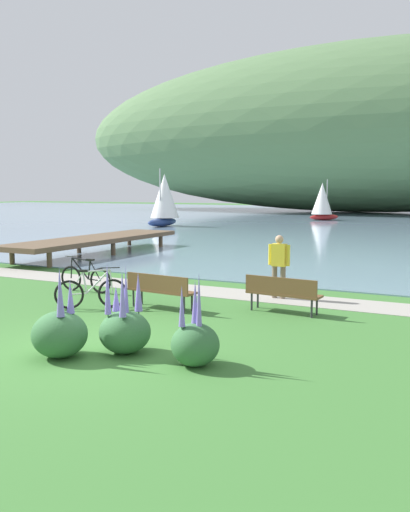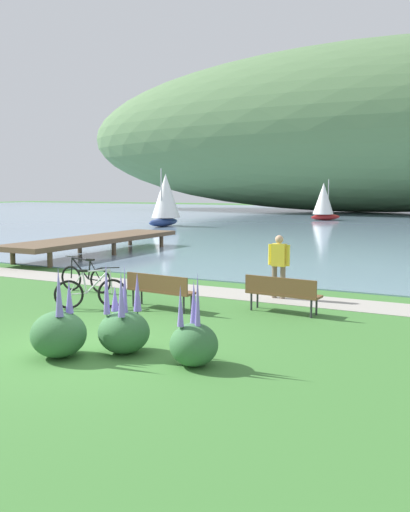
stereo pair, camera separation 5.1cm
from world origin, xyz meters
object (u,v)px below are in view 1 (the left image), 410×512
object	(u,v)px
park_bench_further_along	(160,288)
bicycle_leaning_near_bench	(91,292)
sailboat_toward_hillside	(164,199)
park_bench_near_camera	(282,292)
sailboat_mid_bay	(322,201)
bicycle_beside_path	(85,278)
person_at_shoreline	(279,262)

from	to	relation	value
park_bench_further_along	bicycle_leaning_near_bench	distance (m)	1.72
bicycle_leaning_near_bench	sailboat_toward_hillside	bearing A→B (deg)	117.67
park_bench_further_along	bicycle_leaning_near_bench	xyz separation A→B (m)	(-1.58, -0.67, -0.12)
park_bench_near_camera	sailboat_mid_bay	distance (m)	40.44
park_bench_further_along	bicycle_leaning_near_bench	world-z (taller)	bicycle_leaning_near_bench
bicycle_beside_path	person_at_shoreline	bearing A→B (deg)	16.97
bicycle_beside_path	bicycle_leaning_near_bench	bearing A→B (deg)	-47.40
bicycle_leaning_near_bench	person_at_shoreline	xyz separation A→B (m)	(3.71, 3.27, 0.58)
bicycle_leaning_near_bench	person_at_shoreline	world-z (taller)	person_at_shoreline
park_bench_near_camera	bicycle_beside_path	size ratio (longest dim) A/B	1.04
bicycle_leaning_near_bench	bicycle_beside_path	distance (m)	2.27
bicycle_beside_path	sailboat_toward_hillside	xyz separation A→B (m)	(-12.50, 25.10, 1.77)
sailboat_mid_bay	sailboat_toward_hillside	size ratio (longest dim) A/B	0.86
park_bench_further_along	sailboat_toward_hillside	world-z (taller)	sailboat_toward_hillside
bicycle_beside_path	person_at_shoreline	size ratio (longest dim) A/B	1.04
park_bench_further_along	sailboat_toward_hillside	xyz separation A→B (m)	(-15.62, 26.10, 1.65)
person_at_shoreline	sailboat_toward_hillside	size ratio (longest dim) A/B	0.38
sailboat_toward_hillside	sailboat_mid_bay	bearing A→B (deg)	57.67
park_bench_further_along	sailboat_mid_bay	bearing A→B (deg)	99.41
park_bench_near_camera	person_at_shoreline	size ratio (longest dim) A/B	1.07
park_bench_near_camera	park_bench_further_along	world-z (taller)	same
park_bench_near_camera	sailboat_mid_bay	world-z (taller)	sailboat_mid_bay
bicycle_beside_path	person_at_shoreline	xyz separation A→B (m)	(5.25, 1.60, 0.58)
bicycle_leaning_near_bench	person_at_shoreline	bearing A→B (deg)	41.39
park_bench_further_along	sailboat_mid_bay	xyz separation A→B (m)	(-6.67, 40.24, 1.34)
bicycle_beside_path	sailboat_toward_hillside	world-z (taller)	sailboat_toward_hillside
person_at_shoreline	sailboat_toward_hillside	world-z (taller)	sailboat_toward_hillside
park_bench_further_along	bicycle_beside_path	world-z (taller)	bicycle_beside_path
park_bench_near_camera	sailboat_toward_hillside	size ratio (longest dim) A/B	0.41
bicycle_leaning_near_bench	sailboat_mid_bay	world-z (taller)	sailboat_mid_bay
bicycle_leaning_near_bench	sailboat_toward_hillside	xyz separation A→B (m)	(-14.04, 26.77, 1.77)
person_at_shoreline	sailboat_mid_bay	xyz separation A→B (m)	(-8.80, 37.63, 0.88)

